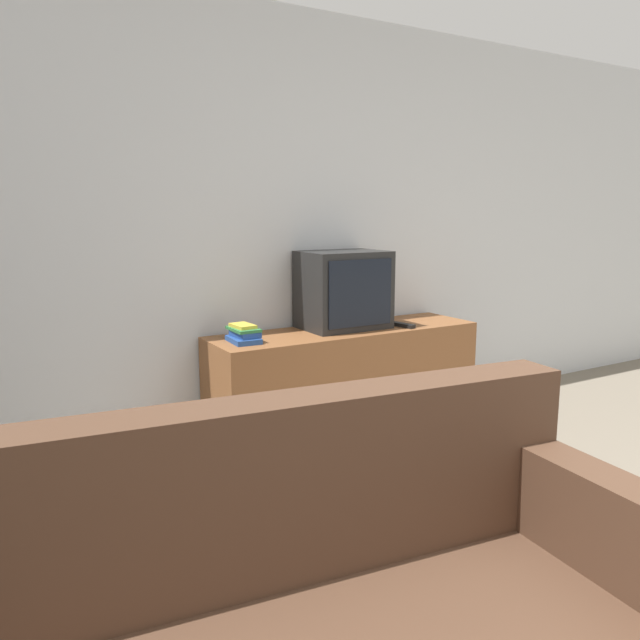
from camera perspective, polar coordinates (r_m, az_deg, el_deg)
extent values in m
cube|color=silver|center=(3.92, -3.15, 8.37)|extent=(9.00, 0.06, 2.60)
cube|color=brown|center=(3.95, 2.36, -5.72)|extent=(1.74, 0.48, 0.68)
cube|color=black|center=(3.89, 2.14, 2.78)|extent=(0.52, 0.37, 0.48)
cube|color=black|center=(3.73, 3.73, 2.46)|extent=(0.44, 0.01, 0.40)
cube|color=#4C3323|center=(1.66, -8.75, -15.94)|extent=(2.07, 0.39, 0.49)
cube|color=#4C3323|center=(2.01, 25.35, -22.73)|extent=(0.25, 0.95, 0.71)
cube|color=#23478E|center=(3.51, -7.01, -1.79)|extent=(0.16, 0.23, 0.03)
cube|color=#23478E|center=(3.51, -6.86, -1.27)|extent=(0.13, 0.18, 0.03)
cube|color=#2D753D|center=(3.52, -7.01, -0.83)|extent=(0.13, 0.21, 0.02)
cube|color=gold|center=(3.52, -7.07, -0.53)|extent=(0.11, 0.17, 0.02)
cube|color=black|center=(3.98, 7.44, -0.44)|extent=(0.09, 0.20, 0.02)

